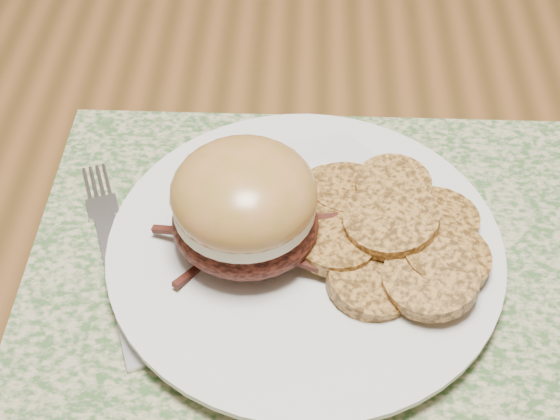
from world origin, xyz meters
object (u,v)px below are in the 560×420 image
object	(u,v)px
dining_table	(187,118)
pork_sandwich	(244,206)
fork	(114,255)
dinner_plate	(305,250)

from	to	relation	value
dining_table	pork_sandwich	distance (m)	0.29
dining_table	fork	distance (m)	0.26
dining_table	fork	xyz separation A→B (m)	(-0.02, -0.25, 0.09)
fork	dinner_plate	bearing A→B (deg)	-18.11
dining_table	fork	size ratio (longest dim) A/B	8.10
dining_table	pork_sandwich	world-z (taller)	pork_sandwich
dining_table	fork	world-z (taller)	fork
dinner_plate	fork	distance (m)	0.14
dining_table	fork	bearing A→B (deg)	-93.50
dinner_plate	pork_sandwich	world-z (taller)	pork_sandwich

